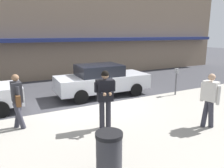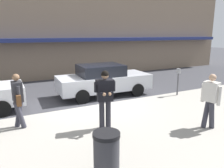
{
  "view_description": "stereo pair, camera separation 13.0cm",
  "coord_description": "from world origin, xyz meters",
  "px_view_note": "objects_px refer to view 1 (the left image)",
  "views": [
    {
      "loc": [
        -3.25,
        -8.07,
        2.99
      ],
      "look_at": [
        -0.19,
        -2.33,
        1.49
      ],
      "focal_mm": 35.0,
      "sensor_mm": 36.0,
      "label": 1
    },
    {
      "loc": [
        -3.14,
        -8.13,
        2.99
      ],
      "look_at": [
        -0.19,
        -2.33,
        1.49
      ],
      "focal_mm": 35.0,
      "sensor_mm": 36.0,
      "label": 2
    }
  ],
  "objects_px": {
    "parked_sedan_mid": "(102,80)",
    "pedestrian_in_light_coat": "(210,97)",
    "trash_bin": "(109,155)",
    "parking_meter": "(176,78)",
    "man_texting_on_phone": "(105,93)",
    "pedestrian_with_bag": "(17,98)"
  },
  "relations": [
    {
      "from": "pedestrian_in_light_coat",
      "to": "pedestrian_with_bag",
      "type": "height_order",
      "value": "same"
    },
    {
      "from": "man_texting_on_phone",
      "to": "parking_meter",
      "type": "xyz_separation_m",
      "value": [
        4.64,
        1.81,
        -0.28
      ]
    },
    {
      "from": "parked_sedan_mid",
      "to": "pedestrian_in_light_coat",
      "type": "relative_size",
      "value": 2.68
    },
    {
      "from": "parked_sedan_mid",
      "to": "parking_meter",
      "type": "distance_m",
      "value": 3.57
    },
    {
      "from": "parked_sedan_mid",
      "to": "parking_meter",
      "type": "height_order",
      "value": "parked_sedan_mid"
    },
    {
      "from": "pedestrian_in_light_coat",
      "to": "pedestrian_with_bag",
      "type": "distance_m",
      "value": 5.82
    },
    {
      "from": "man_texting_on_phone",
      "to": "trash_bin",
      "type": "relative_size",
      "value": 1.84
    },
    {
      "from": "pedestrian_in_light_coat",
      "to": "parking_meter",
      "type": "distance_m",
      "value": 3.72
    },
    {
      "from": "man_texting_on_phone",
      "to": "trash_bin",
      "type": "distance_m",
      "value": 2.48
    },
    {
      "from": "pedestrian_with_bag",
      "to": "trash_bin",
      "type": "bearing_deg",
      "value": -68.45
    },
    {
      "from": "pedestrian_in_light_coat",
      "to": "trash_bin",
      "type": "distance_m",
      "value": 3.94
    },
    {
      "from": "parked_sedan_mid",
      "to": "pedestrian_with_bag",
      "type": "distance_m",
      "value": 4.81
    },
    {
      "from": "parking_meter",
      "to": "trash_bin",
      "type": "height_order",
      "value": "parking_meter"
    },
    {
      "from": "man_texting_on_phone",
      "to": "pedestrian_with_bag",
      "type": "distance_m",
      "value": 2.64
    },
    {
      "from": "pedestrian_in_light_coat",
      "to": "trash_bin",
      "type": "relative_size",
      "value": 1.74
    },
    {
      "from": "man_texting_on_phone",
      "to": "pedestrian_in_light_coat",
      "type": "relative_size",
      "value": 1.06
    },
    {
      "from": "pedestrian_in_light_coat",
      "to": "parking_meter",
      "type": "height_order",
      "value": "pedestrian_in_light_coat"
    },
    {
      "from": "pedestrian_with_bag",
      "to": "trash_bin",
      "type": "xyz_separation_m",
      "value": [
        1.34,
        -3.4,
        -0.47
      ]
    },
    {
      "from": "man_texting_on_phone",
      "to": "parking_meter",
      "type": "relative_size",
      "value": 1.42
    },
    {
      "from": "pedestrian_in_light_coat",
      "to": "pedestrian_with_bag",
      "type": "bearing_deg",
      "value": 152.92
    },
    {
      "from": "man_texting_on_phone",
      "to": "parking_meter",
      "type": "bearing_deg",
      "value": 21.31
    },
    {
      "from": "parked_sedan_mid",
      "to": "pedestrian_in_light_coat",
      "type": "xyz_separation_m",
      "value": [
        1.15,
        -5.25,
        0.32
      ]
    }
  ]
}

